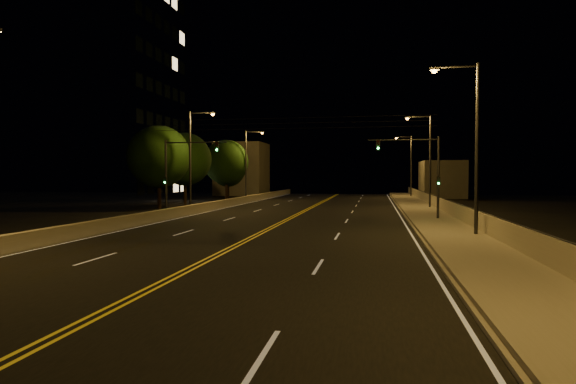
% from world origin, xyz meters
% --- Properties ---
extents(road, '(18.00, 120.00, 0.02)m').
position_xyz_m(road, '(0.00, 20.00, 0.01)').
color(road, black).
rests_on(road, ground).
extents(sidewalk, '(3.60, 120.00, 0.30)m').
position_xyz_m(sidewalk, '(10.80, 20.00, 0.15)').
color(sidewalk, gray).
rests_on(sidewalk, ground).
extents(curb, '(0.14, 120.00, 0.15)m').
position_xyz_m(curb, '(8.93, 20.00, 0.07)').
color(curb, gray).
rests_on(curb, ground).
extents(parapet_wall, '(0.30, 120.00, 1.00)m').
position_xyz_m(parapet_wall, '(12.45, 20.00, 0.80)').
color(parapet_wall, '#A09786').
rests_on(parapet_wall, sidewalk).
extents(jersey_barrier, '(0.45, 120.00, 0.83)m').
position_xyz_m(jersey_barrier, '(-9.05, 20.00, 0.42)').
color(jersey_barrier, '#A09786').
rests_on(jersey_barrier, ground).
extents(distant_building_right, '(6.00, 10.00, 5.54)m').
position_xyz_m(distant_building_right, '(16.50, 69.14, 2.77)').
color(distant_building_right, '#6D675C').
rests_on(distant_building_right, ground).
extents(distant_building_left, '(8.00, 8.00, 8.90)m').
position_xyz_m(distant_building_left, '(-16.00, 72.85, 4.45)').
color(distant_building_left, '#6D675C').
rests_on(distant_building_left, ground).
extents(parapet_rail, '(0.06, 120.00, 0.06)m').
position_xyz_m(parapet_rail, '(12.45, 20.00, 1.33)').
color(parapet_rail, black).
rests_on(parapet_rail, parapet_wall).
extents(lane_markings, '(17.32, 116.00, 0.00)m').
position_xyz_m(lane_markings, '(0.00, 19.93, 0.02)').
color(lane_markings, silver).
rests_on(lane_markings, road).
extents(streetlight_1, '(2.55, 0.28, 9.24)m').
position_xyz_m(streetlight_1, '(11.52, 19.54, 5.33)').
color(streetlight_1, '#2D2D33').
rests_on(streetlight_1, ground).
extents(streetlight_2, '(2.55, 0.28, 9.24)m').
position_xyz_m(streetlight_2, '(11.52, 41.30, 5.33)').
color(streetlight_2, '#2D2D33').
rests_on(streetlight_2, ground).
extents(streetlight_3, '(2.55, 0.28, 9.24)m').
position_xyz_m(streetlight_3, '(11.52, 66.39, 5.33)').
color(streetlight_3, '#2D2D33').
rests_on(streetlight_3, ground).
extents(streetlight_5, '(2.55, 0.28, 9.24)m').
position_xyz_m(streetlight_5, '(-9.92, 34.82, 5.33)').
color(streetlight_5, '#2D2D33').
rests_on(streetlight_5, ground).
extents(streetlight_6, '(2.55, 0.28, 9.24)m').
position_xyz_m(streetlight_6, '(-9.92, 54.18, 5.33)').
color(streetlight_6, '#2D2D33').
rests_on(streetlight_6, ground).
extents(traffic_signal_right, '(5.11, 0.31, 6.16)m').
position_xyz_m(traffic_signal_right, '(10.01, 28.72, 3.89)').
color(traffic_signal_right, '#2D2D33').
rests_on(traffic_signal_right, ground).
extents(traffic_signal_left, '(5.11, 0.31, 6.16)m').
position_xyz_m(traffic_signal_left, '(-8.81, 28.72, 3.89)').
color(traffic_signal_left, '#2D2D33').
rests_on(traffic_signal_left, ground).
extents(overhead_wires, '(22.00, 0.03, 0.83)m').
position_xyz_m(overhead_wires, '(0.00, 29.50, 7.40)').
color(overhead_wires, black).
extents(building_tower, '(24.00, 15.00, 32.81)m').
position_xyz_m(building_tower, '(-31.06, 48.36, 15.83)').
color(building_tower, '#6D675C').
rests_on(building_tower, ground).
extents(tree_0, '(6.09, 6.09, 8.25)m').
position_xyz_m(tree_0, '(-14.22, 36.85, 5.20)').
color(tree_0, black).
rests_on(tree_0, ground).
extents(tree_1, '(6.11, 6.11, 8.28)m').
position_xyz_m(tree_1, '(-15.05, 45.34, 5.22)').
color(tree_1, black).
rests_on(tree_1, ground).
extents(tree_2, '(6.02, 6.02, 8.16)m').
position_xyz_m(tree_2, '(-13.20, 55.14, 5.15)').
color(tree_2, black).
rests_on(tree_2, ground).
extents(tree_3, '(4.90, 4.90, 6.64)m').
position_xyz_m(tree_3, '(-14.19, 59.05, 4.18)').
color(tree_3, black).
rests_on(tree_3, ground).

